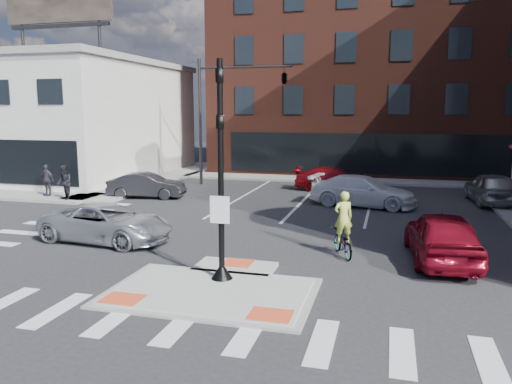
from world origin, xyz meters
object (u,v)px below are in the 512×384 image
(white_pickup, at_px, (363,191))
(pedestrian_b, at_px, (47,180))
(bg_car_silver, at_px, (492,188))
(pedestrian_a, at_px, (64,182))
(bg_car_red, at_px, (334,179))
(bg_car_dark, at_px, (147,185))
(silver_suv, at_px, (107,223))
(red_sedan, at_px, (442,236))
(cyclist, at_px, (343,234))

(white_pickup, relative_size, pedestrian_b, 3.04)
(bg_car_silver, relative_size, pedestrian_a, 2.67)
(white_pickup, bearing_deg, bg_car_red, 32.21)
(bg_car_silver, bearing_deg, bg_car_dark, 4.24)
(white_pickup, bearing_deg, pedestrian_a, 110.81)
(silver_suv, xyz_separation_m, bg_car_dark, (-2.97, 8.84, 0.00))
(red_sedan, relative_size, cyclist, 2.21)
(pedestrian_b, bearing_deg, bg_car_red, 35.19)
(red_sedan, bearing_deg, bg_car_red, -74.60)
(silver_suv, distance_m, bg_car_dark, 9.32)
(bg_car_red, xyz_separation_m, pedestrian_b, (-14.82, -6.96, 0.33))
(cyclist, height_order, pedestrian_b, cyclist)
(bg_car_red, height_order, pedestrian_b, pedestrian_b)
(silver_suv, bearing_deg, pedestrian_b, 54.15)
(silver_suv, height_order, cyclist, cyclist)
(white_pickup, relative_size, bg_car_red, 1.12)
(white_pickup, bearing_deg, bg_car_silver, -59.81)
(bg_car_dark, distance_m, cyclist, 14.28)
(white_pickup, relative_size, pedestrian_a, 2.93)
(bg_car_dark, bearing_deg, pedestrian_a, 115.17)
(silver_suv, relative_size, pedestrian_b, 2.86)
(pedestrian_a, bearing_deg, pedestrian_b, -168.78)
(cyclist, bearing_deg, pedestrian_b, -45.74)
(silver_suv, distance_m, pedestrian_b, 10.86)
(white_pickup, height_order, pedestrian_b, pedestrian_b)
(pedestrian_b, bearing_deg, white_pickup, 17.68)
(white_pickup, height_order, bg_car_dark, white_pickup)
(white_pickup, height_order, cyclist, cyclist)
(red_sedan, xyz_separation_m, bg_car_silver, (3.41, 11.24, 0.00))
(bg_car_dark, relative_size, pedestrian_b, 2.41)
(red_sedan, distance_m, pedestrian_b, 20.82)
(red_sedan, height_order, pedestrian_a, pedestrian_a)
(cyclist, bearing_deg, pedestrian_a, -45.50)
(silver_suv, relative_size, cyclist, 2.28)
(bg_car_red, distance_m, pedestrian_b, 16.38)
(bg_car_dark, xyz_separation_m, bg_car_silver, (18.00, 3.01, 0.13))
(bg_car_dark, distance_m, pedestrian_a, 4.25)
(silver_suv, relative_size, pedestrian_a, 2.75)
(red_sedan, relative_size, pedestrian_b, 2.77)
(bg_car_silver, distance_m, pedestrian_a, 22.17)
(red_sedan, height_order, bg_car_red, red_sedan)
(silver_suv, xyz_separation_m, pedestrian_b, (-8.12, 7.20, 0.33))
(silver_suv, bearing_deg, red_sedan, -81.29)
(bg_car_dark, bearing_deg, bg_car_silver, -89.55)
(red_sedan, relative_size, bg_car_red, 1.01)
(bg_car_dark, height_order, bg_car_silver, bg_car_silver)
(cyclist, bearing_deg, white_pickup, -114.28)
(red_sedan, distance_m, cyclist, 3.10)
(pedestrian_a, height_order, pedestrian_b, pedestrian_a)
(silver_suv, xyz_separation_m, bg_car_silver, (15.03, 11.85, 0.13))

